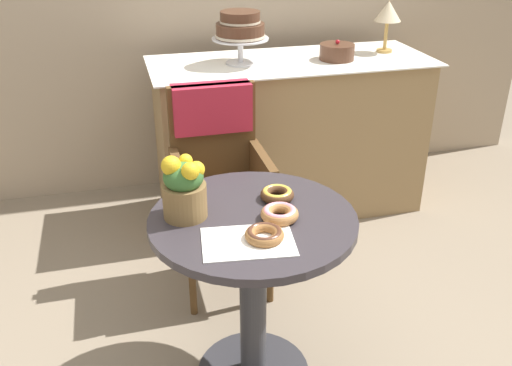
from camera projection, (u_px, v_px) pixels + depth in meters
name	position (u px, v px, depth m)	size (l,w,h in m)	color
cafe_table	(253.00, 268.00, 2.04)	(0.72, 0.72, 0.72)	#332D33
wicker_chair	(217.00, 157.00, 2.59)	(0.42, 0.45, 0.95)	brown
paper_napkin	(248.00, 242.00, 1.80)	(0.29, 0.20, 0.00)	white
donut_front	(265.00, 234.00, 1.80)	(0.13, 0.13, 0.04)	#936033
donut_mid	(277.00, 194.00, 2.05)	(0.12, 0.12, 0.04)	#4C2D19
donut_side	(280.00, 213.00, 1.92)	(0.13, 0.13, 0.04)	#AD7542
flower_vase	(184.00, 187.00, 1.89)	(0.15, 0.15, 0.23)	brown
display_counter	(290.00, 136.00, 3.31)	(1.56, 0.62, 0.90)	#93754C
tiered_cake_stand	(240.00, 29.00, 2.96)	(0.30, 0.30, 0.27)	silver
round_layer_cake	(337.00, 52.00, 3.10)	(0.19, 0.19, 0.11)	#4C2D1E
table_lamp	(388.00, 13.00, 3.18)	(0.15, 0.15, 0.28)	#B28C47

